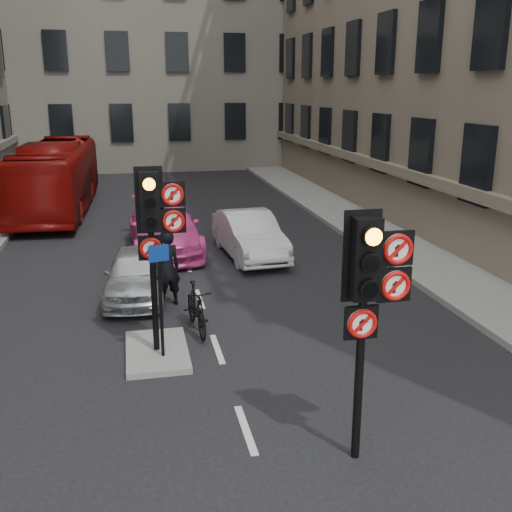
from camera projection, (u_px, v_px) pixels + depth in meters
name	position (u px, v px, depth m)	size (l,w,h in m)	color
pavement_right	(399.00, 241.00, 20.06)	(3.00, 50.00, 0.16)	gray
centre_island	(157.00, 352.00, 11.80)	(1.20, 2.00, 0.12)	gray
building_far	(143.00, 10.00, 40.35)	(30.00, 14.00, 20.00)	gray
signal_near	(370.00, 285.00, 7.88)	(0.91, 0.40, 3.58)	black
signal_far	(155.00, 221.00, 11.09)	(0.91, 0.40, 3.58)	black
car_silver	(136.00, 273.00, 14.89)	(1.45, 3.59, 1.22)	#A8ABB0
car_white	(249.00, 235.00, 18.42)	(1.46, 4.19, 1.38)	silver
car_pink	(164.00, 228.00, 19.04)	(2.10, 5.15, 1.50)	#D63E8E
bus_red	(57.00, 177.00, 24.94)	(2.43, 10.40, 2.90)	maroon
motorcycle	(196.00, 309.00, 12.80)	(0.49, 1.73, 1.04)	black
motorcyclist	(167.00, 268.00, 14.22)	(0.68, 0.45, 1.86)	black
info_sign	(160.00, 286.00, 11.09)	(0.38, 0.16, 2.20)	black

